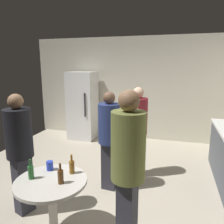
# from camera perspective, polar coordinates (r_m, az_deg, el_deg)

# --- Properties ---
(ground_plane) EXTENTS (5.20, 5.20, 0.10)m
(ground_plane) POSITION_cam_1_polar(r_m,az_deg,el_deg) (3.97, -4.44, -18.68)
(ground_plane) COLOR #B2A893
(wall_back) EXTENTS (5.32, 0.06, 2.70)m
(wall_back) POSITION_cam_1_polar(r_m,az_deg,el_deg) (5.97, 4.33, 6.06)
(wall_back) COLOR beige
(wall_back) RESTS_ON ground_plane
(refrigerator) EXTENTS (0.70, 0.68, 1.80)m
(refrigerator) POSITION_cam_1_polar(r_m,az_deg,el_deg) (5.99, -7.60, 1.66)
(refrigerator) COLOR white
(refrigerator) RESTS_ON ground_plane
(foreground_table) EXTENTS (0.80, 0.80, 0.73)m
(foreground_table) POSITION_cam_1_polar(r_m,az_deg,el_deg) (2.69, -15.42, -18.60)
(foreground_table) COLOR beige
(foreground_table) RESTS_ON ground_plane
(beer_bottle_amber) EXTENTS (0.06, 0.06, 0.23)m
(beer_bottle_amber) POSITION_cam_1_polar(r_m,az_deg,el_deg) (2.69, -10.38, -13.75)
(beer_bottle_amber) COLOR #8C5919
(beer_bottle_amber) RESTS_ON foreground_table
(beer_bottle_brown) EXTENTS (0.06, 0.06, 0.23)m
(beer_bottle_brown) POSITION_cam_1_polar(r_m,az_deg,el_deg) (2.51, -13.20, -15.90)
(beer_bottle_brown) COLOR #593314
(beer_bottle_brown) RESTS_ON foreground_table
(beer_bottle_green) EXTENTS (0.06, 0.06, 0.23)m
(beer_bottle_green) POSITION_cam_1_polar(r_m,az_deg,el_deg) (2.69, -20.31, -14.32)
(beer_bottle_green) COLOR #26662D
(beer_bottle_green) RESTS_ON foreground_table
(plastic_cup_blue) EXTENTS (0.08, 0.08, 0.11)m
(plastic_cup_blue) POSITION_cam_1_polar(r_m,az_deg,el_deg) (2.83, -15.84, -13.25)
(plastic_cup_blue) COLOR blue
(plastic_cup_blue) RESTS_ON foreground_table
(person_in_navy_shirt) EXTENTS (0.36, 0.36, 1.59)m
(person_in_navy_shirt) POSITION_cam_1_polar(r_m,az_deg,el_deg) (3.44, -0.74, -5.70)
(person_in_navy_shirt) COLOR #2D2D38
(person_in_navy_shirt) RESTS_ON ground_plane
(person_in_black_shirt) EXTENTS (0.43, 0.43, 1.63)m
(person_in_black_shirt) POSITION_cam_1_polar(r_m,az_deg,el_deg) (3.12, -22.84, -8.08)
(person_in_black_shirt) COLOR #2D2D38
(person_in_black_shirt) RESTS_ON ground_plane
(person_in_olive_shirt) EXTENTS (0.38, 0.38, 1.76)m
(person_in_olive_shirt) POSITION_cam_1_polar(r_m,az_deg,el_deg) (2.23, 4.17, -13.12)
(person_in_olive_shirt) COLOR #2D2D38
(person_in_olive_shirt) RESTS_ON ground_plane
(person_in_maroon_shirt) EXTENTS (0.48, 0.48, 1.61)m
(person_in_maroon_shirt) POSITION_cam_1_polar(r_m,az_deg,el_deg) (3.88, 6.62, -3.50)
(person_in_maroon_shirt) COLOR #2D2D38
(person_in_maroon_shirt) RESTS_ON ground_plane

